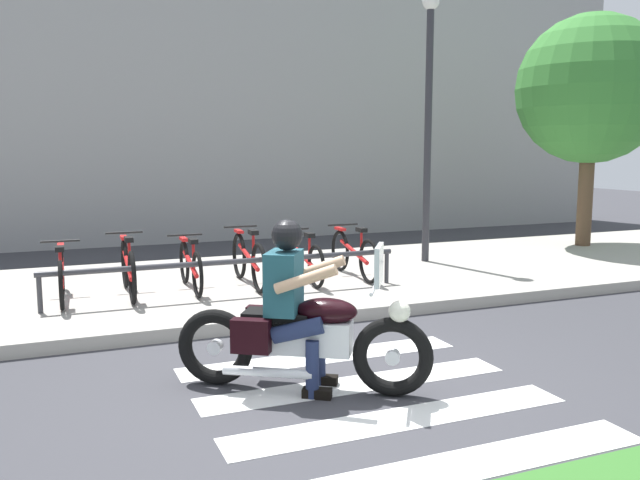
% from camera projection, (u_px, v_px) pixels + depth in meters
% --- Properties ---
extents(ground_plane, '(48.00, 48.00, 0.00)m').
position_uv_depth(ground_plane, '(326.00, 389.00, 5.60)').
color(ground_plane, '#38383D').
extents(sidewalk, '(24.00, 4.40, 0.15)m').
position_uv_depth(sidewalk, '(214.00, 288.00, 9.32)').
color(sidewalk, '#A8A399').
rests_on(sidewalk, ground).
extents(crosswalk_stripe_0, '(2.80, 0.40, 0.01)m').
position_uv_depth(crosswalk_stripe_0, '(463.00, 465.00, 4.24)').
color(crosswalk_stripe_0, white).
rests_on(crosswalk_stripe_0, ground).
extents(crosswalk_stripe_1, '(2.80, 0.40, 0.01)m').
position_uv_depth(crosswalk_stripe_1, '(402.00, 418.00, 4.97)').
color(crosswalk_stripe_1, white).
rests_on(crosswalk_stripe_1, ground).
extents(crosswalk_stripe_2, '(2.80, 0.40, 0.01)m').
position_uv_depth(crosswalk_stripe_2, '(356.00, 384.00, 5.71)').
color(crosswalk_stripe_2, white).
rests_on(crosswalk_stripe_2, ground).
extents(crosswalk_stripe_3, '(2.80, 0.40, 0.01)m').
position_uv_depth(crosswalk_stripe_3, '(321.00, 357.00, 6.44)').
color(crosswalk_stripe_3, white).
rests_on(crosswalk_stripe_3, ground).
extents(motorcycle, '(1.91, 1.28, 1.26)m').
position_uv_depth(motorcycle, '(303.00, 336.00, 5.51)').
color(motorcycle, black).
rests_on(motorcycle, ground).
extents(rider, '(0.77, 0.73, 1.45)m').
position_uv_depth(rider, '(294.00, 293.00, 5.48)').
color(rider, '#1E4C59').
rests_on(rider, ground).
extents(bicycle_0, '(0.48, 1.66, 0.72)m').
position_uv_depth(bicycle_0, '(61.00, 275.00, 8.13)').
color(bicycle_0, black).
rests_on(bicycle_0, sidewalk).
extents(bicycle_1, '(0.48, 1.73, 0.79)m').
position_uv_depth(bicycle_1, '(128.00, 268.00, 8.42)').
color(bicycle_1, black).
rests_on(bicycle_1, sidewalk).
extents(bicycle_2, '(0.48, 1.59, 0.72)m').
position_uv_depth(bicycle_2, '(190.00, 266.00, 8.73)').
color(bicycle_2, black).
rests_on(bicycle_2, sidewalk).
extents(bicycle_3, '(0.48, 1.73, 0.80)m').
position_uv_depth(bicycle_3, '(249.00, 260.00, 9.03)').
color(bicycle_3, black).
rests_on(bicycle_3, sidewalk).
extents(bicycle_4, '(0.48, 1.68, 0.72)m').
position_uv_depth(bicycle_4, '(303.00, 258.00, 9.33)').
color(bicycle_4, black).
rests_on(bicycle_4, sidewalk).
extents(bicycle_5, '(0.48, 1.67, 0.76)m').
position_uv_depth(bicycle_5, '(354.00, 254.00, 9.63)').
color(bicycle_5, black).
rests_on(bicycle_5, sidewalk).
extents(bike_rack, '(4.60, 0.07, 0.49)m').
position_uv_depth(bike_rack, '(230.00, 264.00, 8.36)').
color(bike_rack, '#333338').
rests_on(bike_rack, sidewalk).
extents(street_lamp, '(0.28, 0.28, 4.50)m').
position_uv_depth(street_lamp, '(428.00, 106.00, 10.72)').
color(street_lamp, '#2D2D33').
rests_on(street_lamp, ground).
extents(tree_near_rack, '(2.82, 2.82, 4.55)m').
position_uv_depth(tree_near_rack, '(591.00, 90.00, 12.47)').
color(tree_near_rack, brown).
rests_on(tree_near_rack, ground).
extents(building_backdrop, '(24.00, 1.20, 6.10)m').
position_uv_depth(building_backdrop, '(149.00, 100.00, 14.13)').
color(building_backdrop, '#959595').
rests_on(building_backdrop, ground).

